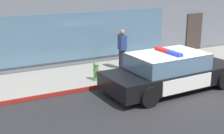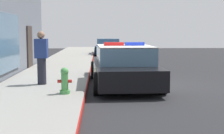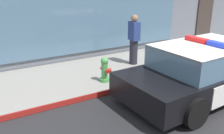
% 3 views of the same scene
% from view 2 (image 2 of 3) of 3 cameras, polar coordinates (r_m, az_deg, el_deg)
% --- Properties ---
extents(ground, '(48.00, 48.00, 0.00)m').
position_cam_2_polar(ground, '(11.56, 5.05, -3.03)').
color(ground, '#262628').
extents(sidewalk, '(48.00, 2.88, 0.15)m').
position_cam_2_polar(sidewalk, '(11.60, -11.45, -2.72)').
color(sidewalk, gray).
rests_on(sidewalk, ground).
extents(curb_red_paint, '(28.80, 0.04, 0.14)m').
position_cam_2_polar(curb_red_paint, '(11.46, -4.24, -2.72)').
color(curb_red_paint, maroon).
rests_on(curb_red_paint, ground).
extents(police_cruiser, '(5.20, 2.32, 1.49)m').
position_cam_2_polar(police_cruiser, '(11.18, 2.02, 0.19)').
color(police_cruiser, black).
rests_on(police_cruiser, ground).
extents(fire_hydrant, '(0.34, 0.39, 0.73)m').
position_cam_2_polar(fire_hydrant, '(9.08, -8.23, -2.43)').
color(fire_hydrant, '#4C994C').
rests_on(fire_hydrant, sidewalk).
extents(car_down_street, '(4.21, 2.02, 1.29)m').
position_cam_2_polar(car_down_street, '(25.06, -0.74, 3.48)').
color(car_down_street, '#144C8C').
rests_on(car_down_street, ground).
extents(pedestrian_on_sidewalk, '(0.29, 0.42, 1.71)m').
position_cam_2_polar(pedestrian_on_sidewalk, '(10.76, -12.18, 1.59)').
color(pedestrian_on_sidewalk, '#23232D').
rests_on(pedestrian_on_sidewalk, sidewalk).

